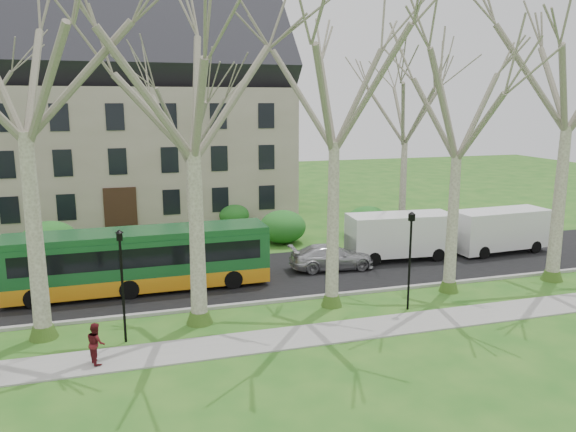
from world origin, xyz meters
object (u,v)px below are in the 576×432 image
object	(u,v)px
sedan	(332,257)
van_b	(500,231)
pedestrian_b	(96,343)
bus_follow	(140,259)
van_a	(400,237)

from	to	relation	value
sedan	van_b	bearing A→B (deg)	-84.24
van_b	pedestrian_b	xyz separation A→B (m)	(-22.88, -8.59, -0.56)
van_b	pedestrian_b	distance (m)	24.44
bus_follow	van_a	xyz separation A→B (m)	(14.55, 1.37, -0.21)
sedan	pedestrian_b	distance (m)	14.44
bus_follow	van_b	bearing A→B (deg)	1.99
van_a	sedan	bearing A→B (deg)	-166.32
bus_follow	van_a	distance (m)	14.62
bus_follow	sedan	xyz separation A→B (m)	(10.08, 0.63, -0.86)
bus_follow	van_b	distance (m)	21.09
van_a	pedestrian_b	size ratio (longest dim) A/B	4.11
van_a	pedestrian_b	world-z (taller)	van_a
bus_follow	van_b	world-z (taller)	bus_follow
pedestrian_b	van_b	bearing A→B (deg)	-87.60
sedan	van_b	size ratio (longest dim) A/B	0.78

